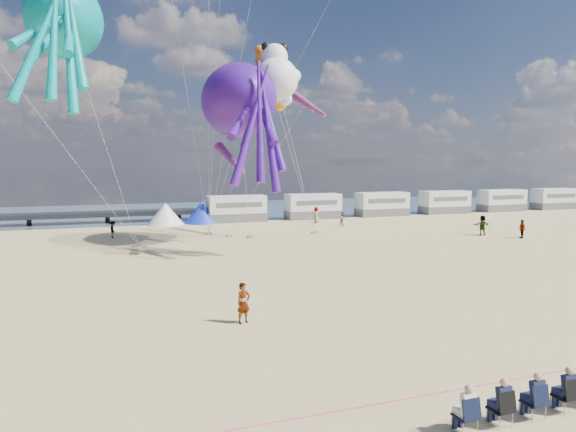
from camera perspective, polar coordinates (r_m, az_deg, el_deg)
The scene contains 29 objects.
ground at distance 20.19m, azimuth 5.52°, elevation -13.74°, with size 120.00×120.00×0.00m, color #DDC37F.
water at distance 72.95m, azimuth -13.16°, elevation 0.50°, with size 120.00×120.00×0.00m, color #3B5871.
motorhome_0 at distance 59.14m, azimuth -5.74°, elevation 0.82°, with size 6.60×2.50×3.00m, color silver.
motorhome_1 at distance 62.10m, azimuth 2.80°, elevation 1.09°, with size 6.60×2.50×3.00m, color silver.
motorhome_2 at distance 66.30m, azimuth 10.41°, elevation 1.31°, with size 6.60×2.50×3.00m, color silver.
motorhome_3 at distance 71.53m, azimuth 17.01°, elevation 1.48°, with size 6.60×2.50×3.00m, color silver.
motorhome_4 at distance 77.57m, azimuth 22.66°, elevation 1.61°, with size 6.60×2.50×3.00m, color silver.
motorhome_5 at distance 84.25m, azimuth 27.45°, elevation 1.71°, with size 6.60×2.50×3.00m, color silver.
tent_white at distance 57.78m, azimuth -13.46°, elevation 0.26°, with size 4.00×4.00×2.40m, color white.
tent_blue at distance 58.34m, azimuth -9.56°, elevation 0.40°, with size 4.00×4.00×2.40m, color #1933CC.
spectator_row at distance 15.86m, azimuth 25.59°, elevation -17.47°, with size 6.10×0.90×1.30m, color black, non-canonical shape.
rope_line at distance 16.15m, azimuth 13.53°, elevation -19.05°, with size 0.03×0.03×34.00m, color #F2338C.
standing_person at distance 22.11m, azimuth -4.97°, elevation -9.61°, with size 0.64×0.42×1.75m, color tan.
beachgoer_0 at distance 57.94m, azimuth 3.16°, elevation 0.13°, with size 0.66×0.43×1.80m, color #7F6659.
beachgoer_1 at distance 55.13m, azimuth 6.09°, elevation -0.35°, with size 0.73×0.47×1.49m, color #7F6659.
beachgoer_2 at distance 48.80m, azimuth -18.88°, elevation -1.44°, with size 0.75×0.58×1.54m, color #7F6659.
beachgoer_3 at distance 50.64m, azimuth 24.55°, elevation -1.32°, with size 1.08×0.62×1.67m, color #7F6659.
beachgoer_4 at distance 51.22m, azimuth 20.78°, elevation -0.98°, with size 1.10×0.46×1.88m, color #7F6659.
sandbag_a at distance 43.47m, azimuth -16.32°, elevation -3.11°, with size 0.50×0.35×0.22m, color gray.
sandbag_b at distance 46.47m, azimuth -4.22°, elevation -2.31°, with size 0.50×0.35×0.22m, color gray.
sandbag_c at distance 49.21m, azimuth 2.93°, elevation -1.83°, with size 0.50×0.35×0.22m, color gray.
sandbag_d at distance 47.30m, azimuth -6.58°, elevation -2.19°, with size 0.50×0.35×0.22m, color gray.
sandbag_e at distance 49.00m, azimuth -8.79°, elevation -1.93°, with size 0.50×0.35×0.22m, color gray.
kite_octopus_teal at distance 37.42m, azimuth -23.61°, elevation 19.32°, with size 4.22×9.85×11.26m, color #029397, non-canonical shape.
kite_octopus_purple at distance 43.34m, azimuth -5.55°, elevation 12.66°, with size 4.74×11.05×12.63m, color #3E1087, non-canonical shape.
kite_panda at distance 43.81m, azimuth -1.27°, elevation 14.92°, with size 4.34×4.09×6.13m, color white, non-canonical shape.
kite_teddy_orange at distance 44.71m, azimuth -1.93°, elevation 14.46°, with size 4.57×4.30×6.45m, color #FFA015, non-canonical shape.
windsock_mid at distance 47.35m, azimuth 1.91°, elevation 12.48°, with size 1.00×6.45×6.45m, color red, non-canonical shape.
windsock_right at distance 43.94m, azimuth -6.35°, elevation 6.25°, with size 0.90×4.82×4.82m, color red, non-canonical shape.
Camera 1 is at (-8.14, -17.18, 6.81)m, focal length 32.00 mm.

